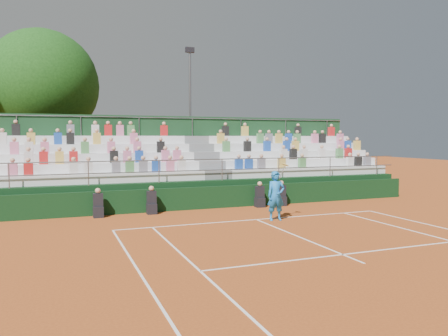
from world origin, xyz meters
name	(u,v)px	position (x,y,z in m)	size (l,w,h in m)	color
ground	(256,220)	(0.00, 0.00, 0.00)	(90.00, 90.00, 0.00)	#A74B1B
courtside_wall	(226,197)	(0.00, 3.20, 0.50)	(20.00, 0.15, 1.00)	black
line_officials	(203,200)	(-1.30, 2.75, 0.48)	(8.73, 0.40, 1.19)	black
grandstand	(204,178)	(-0.01, 6.44, 1.08)	(20.00, 5.20, 4.40)	black
tennis_player	(276,196)	(0.65, -0.39, 0.96)	(0.91, 0.55, 2.22)	blue
tree_east	(42,85)	(-7.89, 13.63, 6.37)	(6.68, 6.68, 9.73)	#3D2216
floodlight_mast	(190,106)	(1.42, 13.55, 5.35)	(0.60, 0.25, 9.31)	gray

